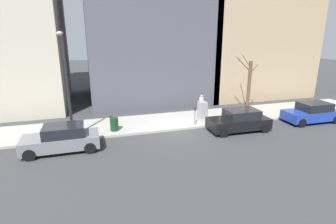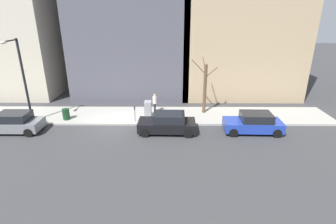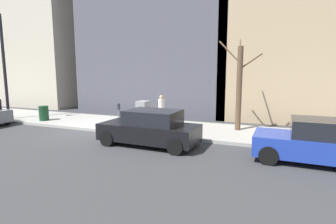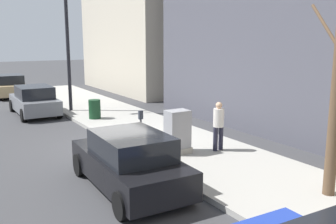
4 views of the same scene
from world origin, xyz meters
The scene contains 12 objects.
ground_plane centered at (0.00, 0.00, 0.00)m, with size 120.00×120.00×0.00m, color #38383A.
sidewalk centered at (2.00, 0.00, 0.07)m, with size 4.00×36.00×0.15m, color #9E9B93.
parked_car_blue centered at (-1.14, -10.57, 0.74)m, with size 2.01×4.24×1.52m.
parked_car_black centered at (-1.23, -4.20, 0.74)m, with size 2.02×4.25×1.52m.
parked_car_grey centered at (-1.20, 7.27, 0.74)m, with size 1.93×4.21×1.52m.
parking_meter centered at (0.45, -1.59, 0.98)m, with size 0.14×0.10×1.35m.
utility_box centered at (1.30, -2.57, 0.85)m, with size 0.83×0.61×1.43m.
streetlamp centered at (0.28, 6.79, 4.02)m, with size 1.97×0.32×6.50m.
bare_tree centered at (2.63, -7.35, 2.41)m, with size 1.25×2.19×4.69m.
trash_bin centered at (0.90, 4.12, 0.60)m, with size 0.56×0.56×0.90m, color #14381E.
pedestrian_near_meter centered at (2.63, -3.06, 1.09)m, with size 0.40×0.36×1.66m.
office_tower_left centered at (11.48, -11.60, 8.50)m, with size 11.97×11.97×17.00m, color tan.
Camera 2 is at (-18.97, -4.37, 8.40)m, focal length 28.00 mm.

